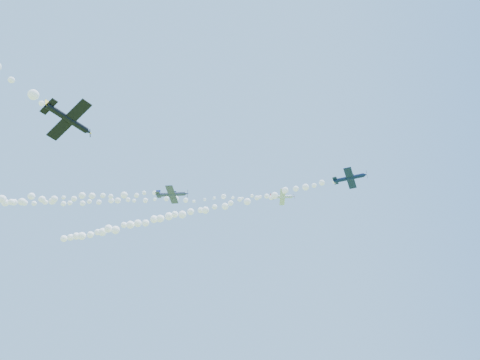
% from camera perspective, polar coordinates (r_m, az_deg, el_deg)
% --- Properties ---
extents(plane_white, '(6.06, 6.37, 1.83)m').
position_cam_1_polar(plane_white, '(98.95, 6.04, -2.37)').
color(plane_white, silver).
extents(smoke_trail_white, '(79.50, 13.17, 2.64)m').
position_cam_1_polar(smoke_trail_white, '(104.44, -17.58, -2.88)').
color(smoke_trail_white, white).
extents(plane_navy, '(7.69, 8.16, 2.34)m').
position_cam_1_polar(plane_navy, '(90.85, 15.37, 0.29)').
color(plane_navy, '#0D1839').
extents(smoke_trail_navy, '(76.60, 17.95, 2.99)m').
position_cam_1_polar(smoke_trail_navy, '(101.48, -8.14, -4.78)').
color(smoke_trail_navy, white).
extents(plane_grey, '(6.43, 6.82, 1.77)m').
position_cam_1_polar(plane_grey, '(78.17, -9.66, -2.01)').
color(plane_grey, '#3B3F56').
extents(plane_black, '(7.32, 7.23, 2.91)m').
position_cam_1_polar(plane_black, '(61.28, -23.17, 7.92)').
color(plane_black, black).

